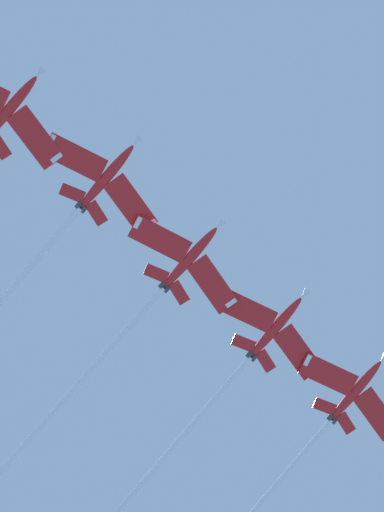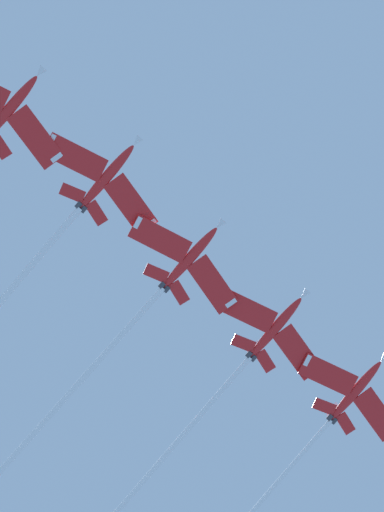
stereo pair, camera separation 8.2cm
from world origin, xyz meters
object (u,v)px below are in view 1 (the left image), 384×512
object	(u,v)px
jet_inner_right	(52,242)
jet_inner_left	(222,390)
jet_centre	(134,321)
jet_far_left	(316,437)

from	to	relation	value
jet_inner_right	jet_inner_left	bearing A→B (deg)	44.65
jet_inner_right	jet_centre	bearing A→B (deg)	46.39
jet_inner_left	jet_inner_right	distance (m)	34.83
jet_far_left	jet_inner_right	xyz separation A→B (m)	(-39.56, -32.88, 0.13)
jet_centre	jet_inner_right	size ratio (longest dim) A/B	1.07
jet_far_left	jet_inner_left	xyz separation A→B (m)	(-14.78, -8.40, 0.05)
jet_far_left	jet_inner_left	bearing A→B (deg)	-150.41
jet_far_left	jet_centre	size ratio (longest dim) A/B	1.01
jet_far_left	jet_inner_left	size ratio (longest dim) A/B	0.95
jet_centre	jet_inner_right	world-z (taller)	jet_inner_right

